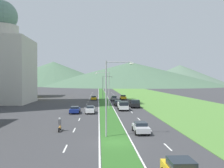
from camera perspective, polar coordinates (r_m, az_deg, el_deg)
ground_plane at (r=27.45m, az=0.86°, el=-13.27°), size 600.00×600.00×0.00m
grass_median at (r=86.82m, az=-1.90°, el=-3.50°), size 3.20×240.00×0.06m
grass_verge_right at (r=89.66m, az=11.41°, el=-3.38°), size 24.00×240.00×0.06m
lane_dash_left_2 at (r=25.69m, az=-10.61°, el=-14.27°), size 0.16×2.80×0.01m
lane_dash_left_3 at (r=34.41m, az=-8.62°, el=-10.36°), size 0.16×2.80×0.01m
lane_dash_left_4 at (r=43.26m, az=-7.47°, el=-8.03°), size 0.16×2.80×0.01m
lane_dash_left_5 at (r=52.16m, az=-6.71°, el=-6.49°), size 0.16×2.80×0.01m
lane_dash_left_6 at (r=61.10m, az=-6.18°, el=-5.40°), size 0.16×2.80×0.01m
lane_dash_left_7 at (r=70.05m, az=-5.78°, el=-4.59°), size 0.16×2.80×0.01m
lane_dash_left_8 at (r=79.02m, az=-5.48°, el=-3.96°), size 0.16×2.80×0.01m
lane_dash_left_9 at (r=88.00m, az=-5.24°, el=-3.46°), size 0.16×2.80×0.01m
lane_dash_left_10 at (r=96.99m, az=-5.04°, el=-3.05°), size 0.16×2.80×0.01m
lane_dash_left_11 at (r=105.98m, az=-4.88°, el=-2.72°), size 0.16×2.80×0.01m
lane_dash_left_12 at (r=114.98m, az=-4.74°, el=-2.43°), size 0.16×2.80×0.01m
lane_dash_left_13 at (r=123.97m, az=-4.62°, el=-2.19°), size 0.16×2.80×0.01m
lane_dash_left_14 at (r=132.97m, az=-4.52°, el=-1.98°), size 0.16×2.80×0.01m
lane_dash_right_2 at (r=26.41m, az=12.62°, el=-13.85°), size 0.16×2.80×0.01m
lane_dash_right_3 at (r=34.96m, az=8.54°, el=-10.18°), size 0.16×2.80×0.01m
lane_dash_right_4 at (r=43.69m, az=6.13°, el=-7.93°), size 0.16×2.80×0.01m
lane_dash_right_5 at (r=52.52m, az=4.54°, el=-6.43°), size 0.16×2.80×0.01m
lane_dash_right_6 at (r=61.41m, az=3.41°, el=-5.36°), size 0.16×2.80×0.01m
lane_dash_right_7 at (r=70.32m, az=2.57°, el=-4.56°), size 0.16×2.80×0.01m
lane_dash_right_8 at (r=79.26m, az=1.92°, el=-3.94°), size 0.16×2.80×0.01m
lane_dash_right_9 at (r=88.22m, az=1.41°, el=-3.45°), size 0.16×2.80×0.01m
lane_dash_right_10 at (r=97.18m, az=0.99°, el=-3.04°), size 0.16×2.80×0.01m
lane_dash_right_11 at (r=106.16m, az=0.64°, el=-2.71°), size 0.16×2.80×0.01m
lane_dash_right_12 at (r=115.14m, az=0.34°, el=-2.42°), size 0.16×2.80×0.01m
lane_dash_right_13 at (r=124.13m, az=0.09°, el=-2.18°), size 0.16×2.80×0.01m
lane_dash_right_14 at (r=133.12m, az=-0.13°, el=-1.97°), size 0.16×2.80×0.01m
edge_line_median_left at (r=86.81m, az=-3.05°, el=-3.52°), size 0.16×240.00×0.01m
edge_line_median_right at (r=86.88m, az=-0.74°, el=-3.51°), size 0.16×240.00×0.01m
domed_building at (r=79.62m, az=-23.90°, el=4.63°), size 16.53×16.53×29.84m
midrise_colored at (r=104.99m, az=-22.12°, el=2.62°), size 15.89×15.89×19.91m
hill_far_left at (r=322.72m, az=-13.22°, el=2.35°), size 154.49×154.49×29.79m
hill_far_center at (r=296.94m, az=4.32°, el=2.31°), size 214.43×214.43×27.77m
hill_far_right at (r=338.08m, az=15.25°, el=1.99°), size 125.90×125.90×26.36m
street_lamp_near at (r=29.29m, az=-0.58°, el=-2.00°), size 3.38×0.39×9.00m
street_lamp_mid at (r=57.65m, az=-1.10°, el=-0.78°), size 3.30×0.52×8.57m
street_lamp_far at (r=85.89m, az=-1.80°, el=-0.38°), size 3.50×0.32×8.09m
car_0 at (r=83.97m, az=-4.17°, el=-3.17°), size 1.95×4.68×1.39m
car_2 at (r=51.03m, az=-4.99°, el=-5.78°), size 1.86×4.76×1.49m
car_3 at (r=32.36m, az=6.59°, el=-9.81°), size 1.87×4.17×1.35m
car_4 at (r=85.94m, az=2.55°, el=-3.03°), size 2.01×4.10×1.57m
car_5 at (r=80.96m, az=0.48°, el=-3.28°), size 1.89×4.79×1.56m
car_6 at (r=51.21m, az=-8.46°, el=-5.81°), size 2.02×4.44×1.40m
car_7 at (r=65.12m, az=1.40°, el=-4.37°), size 2.04×4.28×1.38m
pickup_truck_0 at (r=55.58m, az=2.52°, el=-5.01°), size 2.18×5.40×2.00m
pickup_truck_1 at (r=61.13m, az=5.16°, el=-4.47°), size 2.18×5.40×2.00m
motorcycle_rider at (r=33.88m, az=-11.85°, el=-9.27°), size 0.36×2.00×1.80m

